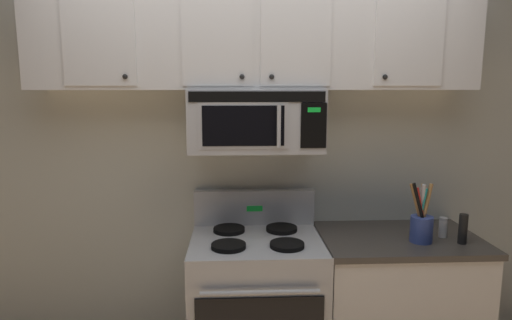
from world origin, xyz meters
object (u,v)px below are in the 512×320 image
(utensil_crock_blue, at_px, (421,224))
(salt_shaker, at_px, (443,227))
(stove_range, at_px, (257,308))
(pepper_mill, at_px, (463,229))
(over_range_microwave, at_px, (256,120))

(utensil_crock_blue, distance_m, salt_shaker, 0.18)
(stove_range, relative_size, pepper_mill, 6.61)
(pepper_mill, bearing_deg, over_range_microwave, 167.48)
(over_range_microwave, distance_m, pepper_mill, 1.31)
(stove_range, relative_size, over_range_microwave, 1.47)
(utensil_crock_blue, relative_size, pepper_mill, 2.02)
(stove_range, xyz_separation_m, utensil_crock_blue, (0.93, -0.10, 0.53))
(utensil_crock_blue, bearing_deg, over_range_microwave, 166.98)
(stove_range, relative_size, utensil_crock_blue, 3.27)
(utensil_crock_blue, xyz_separation_m, pepper_mill, (0.22, -0.04, -0.02))
(over_range_microwave, bearing_deg, utensil_crock_blue, -13.02)
(pepper_mill, bearing_deg, stove_range, 173.13)
(salt_shaker, bearing_deg, pepper_mill, -61.13)
(stove_range, height_order, over_range_microwave, over_range_microwave)
(over_range_microwave, bearing_deg, salt_shaker, -7.59)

